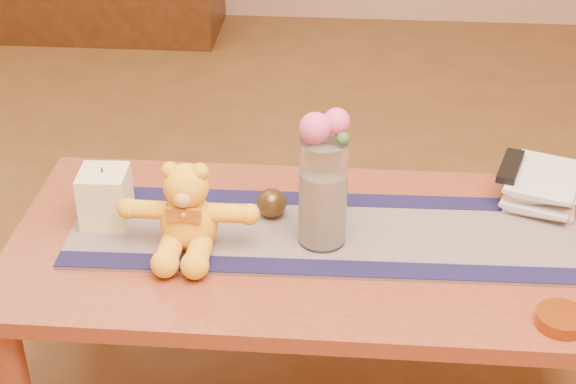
# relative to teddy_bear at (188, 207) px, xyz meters

# --- Properties ---
(floor) EXTENTS (5.50, 5.50, 0.00)m
(floor) POSITION_rel_teddy_bear_xyz_m (0.27, 0.05, -0.56)
(floor) COLOR brown
(floor) RESTS_ON ground
(coffee_table_top) EXTENTS (1.40, 0.70, 0.04)m
(coffee_table_top) POSITION_rel_teddy_bear_xyz_m (0.27, 0.05, -0.13)
(coffee_table_top) COLOR maroon
(coffee_table_top) RESTS_ON floor
(table_leg_bl) EXTENTS (0.07, 0.07, 0.41)m
(table_leg_bl) POSITION_rel_teddy_bear_xyz_m (-0.37, 0.34, -0.35)
(table_leg_bl) COLOR maroon
(table_leg_bl) RESTS_ON floor
(table_leg_br) EXTENTS (0.07, 0.07, 0.41)m
(table_leg_br) POSITION_rel_teddy_bear_xyz_m (0.91, 0.34, -0.35)
(table_leg_br) COLOR maroon
(table_leg_br) RESTS_ON floor
(persian_runner) EXTENTS (1.21, 0.38, 0.01)m
(persian_runner) POSITION_rel_teddy_bear_xyz_m (0.31, 0.08, -0.11)
(persian_runner) COLOR #181D45
(persian_runner) RESTS_ON coffee_table_top
(runner_border_near) EXTENTS (1.20, 0.09, 0.00)m
(runner_border_near) POSITION_rel_teddy_bear_xyz_m (0.31, -0.07, -0.10)
(runner_border_near) COLOR #151339
(runner_border_near) RESTS_ON persian_runner
(runner_border_far) EXTENTS (1.20, 0.09, 0.00)m
(runner_border_far) POSITION_rel_teddy_bear_xyz_m (0.30, 0.22, -0.10)
(runner_border_far) COLOR #151339
(runner_border_far) RESTS_ON persian_runner
(teddy_bear) EXTENTS (0.30, 0.25, 0.20)m
(teddy_bear) POSITION_rel_teddy_bear_xyz_m (0.00, 0.00, 0.00)
(teddy_bear) COLOR yellow
(teddy_bear) RESTS_ON persian_runner
(pillar_candle) EXTENTS (0.12, 0.12, 0.13)m
(pillar_candle) POSITION_rel_teddy_bear_xyz_m (-0.21, 0.08, -0.03)
(pillar_candle) COLOR #FFF8BB
(pillar_candle) RESTS_ON persian_runner
(candle_wick) EXTENTS (0.00, 0.00, 0.01)m
(candle_wick) POSITION_rel_teddy_bear_xyz_m (-0.21, 0.08, 0.04)
(candle_wick) COLOR black
(candle_wick) RESTS_ON pillar_candle
(glass_vase) EXTENTS (0.11, 0.11, 0.26)m
(glass_vase) POSITION_rel_teddy_bear_xyz_m (0.30, 0.04, 0.03)
(glass_vase) COLOR silver
(glass_vase) RESTS_ON persian_runner
(potpourri_fill) EXTENTS (0.09, 0.09, 0.18)m
(potpourri_fill) POSITION_rel_teddy_bear_xyz_m (0.30, 0.04, -0.01)
(potpourri_fill) COLOR beige
(potpourri_fill) RESTS_ON glass_vase
(rose_left) EXTENTS (0.07, 0.07, 0.07)m
(rose_left) POSITION_rel_teddy_bear_xyz_m (0.28, 0.03, 0.19)
(rose_left) COLOR #E8528A
(rose_left) RESTS_ON glass_vase
(rose_right) EXTENTS (0.06, 0.06, 0.06)m
(rose_right) POSITION_rel_teddy_bear_xyz_m (0.33, 0.05, 0.20)
(rose_right) COLOR #E8528A
(rose_right) RESTS_ON glass_vase
(blue_flower_back) EXTENTS (0.04, 0.04, 0.04)m
(blue_flower_back) POSITION_rel_teddy_bear_xyz_m (0.31, 0.08, 0.19)
(blue_flower_back) COLOR #5569B9
(blue_flower_back) RESTS_ON glass_vase
(blue_flower_side) EXTENTS (0.04, 0.04, 0.04)m
(blue_flower_side) POSITION_rel_teddy_bear_xyz_m (0.27, 0.06, 0.18)
(blue_flower_side) COLOR #5569B9
(blue_flower_side) RESTS_ON glass_vase
(leaf_sprig) EXTENTS (0.03, 0.03, 0.03)m
(leaf_sprig) POSITION_rel_teddy_bear_xyz_m (0.34, 0.02, 0.18)
(leaf_sprig) COLOR #33662D
(leaf_sprig) RESTS_ON glass_vase
(bronze_ball) EXTENTS (0.09, 0.09, 0.07)m
(bronze_ball) POSITION_rel_teddy_bear_xyz_m (0.18, 0.14, -0.07)
(bronze_ball) COLOR #473517
(bronze_ball) RESTS_ON persian_runner
(book_bottom) EXTENTS (0.22, 0.26, 0.02)m
(book_bottom) POSITION_rel_teddy_bear_xyz_m (0.76, 0.30, -0.10)
(book_bottom) COLOR beige
(book_bottom) RESTS_ON coffee_table_top
(book_lower) EXTENTS (0.24, 0.27, 0.02)m
(book_lower) POSITION_rel_teddy_bear_xyz_m (0.76, 0.29, -0.08)
(book_lower) COLOR beige
(book_lower) RESTS_ON book_bottom
(book_upper) EXTENTS (0.21, 0.25, 0.02)m
(book_upper) POSITION_rel_teddy_bear_xyz_m (0.75, 0.30, -0.06)
(book_upper) COLOR beige
(book_upper) RESTS_ON book_lower
(book_top) EXTENTS (0.23, 0.27, 0.02)m
(book_top) POSITION_rel_teddy_bear_xyz_m (0.76, 0.30, -0.04)
(book_top) COLOR beige
(book_top) RESTS_ON book_upper
(tv_remote) EXTENTS (0.09, 0.17, 0.02)m
(tv_remote) POSITION_rel_teddy_bear_xyz_m (0.76, 0.29, -0.02)
(tv_remote) COLOR black
(tv_remote) RESTS_ON book_top
(amber_dish) EXTENTS (0.14, 0.14, 0.03)m
(amber_dish) POSITION_rel_teddy_bear_xyz_m (0.80, -0.21, -0.10)
(amber_dish) COLOR #BF5914
(amber_dish) RESTS_ON coffee_table_top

